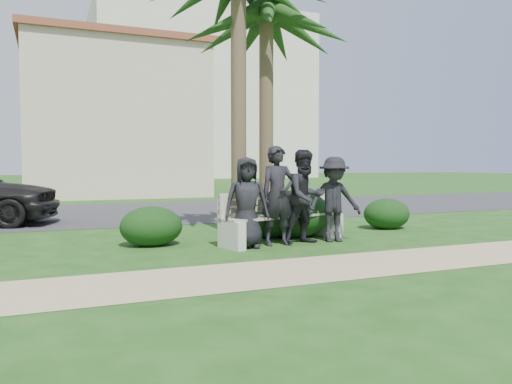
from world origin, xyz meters
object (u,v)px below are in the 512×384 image
Objects in this scene: park_bench at (283,220)px; man_a at (247,202)px; man_c at (306,197)px; man_b at (278,196)px; palm_right at (266,15)px; man_d at (334,199)px.

man_a is at bearing -174.38° from park_bench.
man_c reaches higher than man_a.
man_b is 4.54m from palm_right.
man_b is 0.31× the size of palm_right.
man_b reaches higher than park_bench.
man_d reaches higher than park_bench.
park_bench is 0.64m from man_c.
man_a is at bearing -175.86° from man_b.
man_d is (0.61, -0.00, -0.06)m from man_c.
palm_right reaches higher than man_b.
man_a reaches higher than park_bench.
park_bench is at bearing 169.34° from man_d.
palm_right reaches higher than man_d.
man_c is (1.18, 0.01, 0.07)m from man_a.
park_bench is at bearing 49.40° from man_b.
man_a is 1.78m from man_d.
man_c is 4.53m from palm_right.
man_b is at bearing -171.62° from man_d.
man_c is at bearing -169.93° from man_d.
man_b is 1.16m from man_d.
park_bench is 1.03m from man_a.
park_bench is 1.55× the size of man_b.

